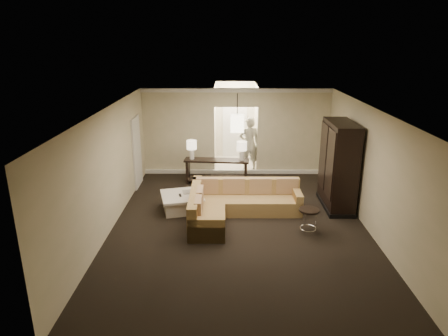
{
  "coord_description": "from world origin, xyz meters",
  "views": [
    {
      "loc": [
        -0.3,
        -8.6,
        4.28
      ],
      "look_at": [
        -0.37,
        1.2,
        1.08
      ],
      "focal_mm": 32.0,
      "sensor_mm": 36.0,
      "label": 1
    }
  ],
  "objects_px": {
    "console_table": "(217,169)",
    "armoire": "(338,167)",
    "sectional_sofa": "(234,204)",
    "drink_table": "(309,216)",
    "coffee_table": "(182,202)",
    "person": "(249,141)"
  },
  "relations": [
    {
      "from": "console_table",
      "to": "armoire",
      "type": "xyz_separation_m",
      "value": [
        3.19,
        -1.77,
        0.64
      ]
    },
    {
      "from": "console_table",
      "to": "person",
      "type": "distance_m",
      "value": 1.75
    },
    {
      "from": "armoire",
      "to": "drink_table",
      "type": "xyz_separation_m",
      "value": [
        -1.01,
        -1.52,
        -0.68
      ]
    },
    {
      "from": "sectional_sofa",
      "to": "coffee_table",
      "type": "distance_m",
      "value": 1.41
    },
    {
      "from": "sectional_sofa",
      "to": "drink_table",
      "type": "bearing_deg",
      "value": -27.0
    },
    {
      "from": "coffee_table",
      "to": "console_table",
      "type": "bearing_deg",
      "value": 67.1
    },
    {
      "from": "sectional_sofa",
      "to": "person",
      "type": "height_order",
      "value": "person"
    },
    {
      "from": "coffee_table",
      "to": "drink_table",
      "type": "distance_m",
      "value": 3.3
    },
    {
      "from": "armoire",
      "to": "drink_table",
      "type": "relative_size",
      "value": 3.94
    },
    {
      "from": "console_table",
      "to": "armoire",
      "type": "distance_m",
      "value": 3.71
    },
    {
      "from": "coffee_table",
      "to": "person",
      "type": "distance_m",
      "value": 3.89
    },
    {
      "from": "console_table",
      "to": "person",
      "type": "xyz_separation_m",
      "value": [
        1.05,
        1.28,
        0.56
      ]
    },
    {
      "from": "sectional_sofa",
      "to": "console_table",
      "type": "bearing_deg",
      "value": 100.97
    },
    {
      "from": "coffee_table",
      "to": "person",
      "type": "bearing_deg",
      "value": 59.98
    },
    {
      "from": "coffee_table",
      "to": "armoire",
      "type": "xyz_separation_m",
      "value": [
        4.05,
        0.25,
        0.88
      ]
    },
    {
      "from": "armoire",
      "to": "coffee_table",
      "type": "bearing_deg",
      "value": -176.51
    },
    {
      "from": "console_table",
      "to": "drink_table",
      "type": "xyz_separation_m",
      "value": [
        2.19,
        -3.29,
        -0.04
      ]
    },
    {
      "from": "coffee_table",
      "to": "sectional_sofa",
      "type": "bearing_deg",
      "value": -17.37
    },
    {
      "from": "drink_table",
      "to": "sectional_sofa",
      "type": "bearing_deg",
      "value": 153.4
    },
    {
      "from": "coffee_table",
      "to": "person",
      "type": "xyz_separation_m",
      "value": [
        1.91,
        3.3,
        0.8
      ]
    },
    {
      "from": "coffee_table",
      "to": "armoire",
      "type": "height_order",
      "value": "armoire"
    },
    {
      "from": "sectional_sofa",
      "to": "drink_table",
      "type": "distance_m",
      "value": 1.9
    }
  ]
}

